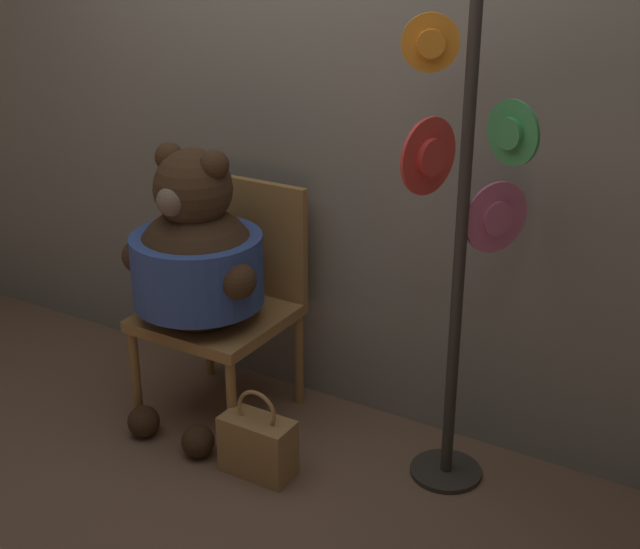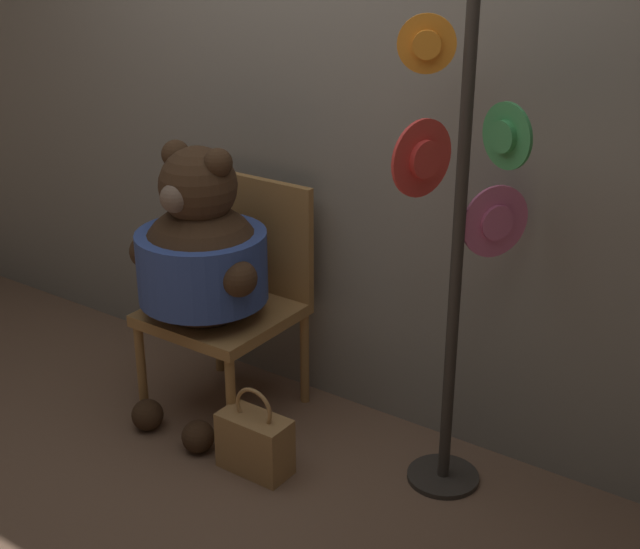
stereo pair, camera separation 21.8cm
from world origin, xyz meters
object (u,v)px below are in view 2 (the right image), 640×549
(hat_display_rack, at_px, (458,245))
(handbag_on_ground, at_px, (255,442))
(chair, at_px, (235,290))
(teddy_bear, at_px, (201,258))

(hat_display_rack, xyz_separation_m, handbag_on_ground, (-0.65, -0.35, -0.86))
(chair, distance_m, hat_display_rack, 1.14)
(chair, height_order, handbag_on_ground, chair)
(chair, bearing_deg, handbag_on_ground, -43.70)
(teddy_bear, distance_m, hat_display_rack, 1.10)
(chair, relative_size, teddy_bear, 0.82)
(handbag_on_ground, bearing_deg, hat_display_rack, 28.07)
(teddy_bear, relative_size, handbag_on_ground, 3.31)
(chair, xyz_separation_m, teddy_bear, (-0.02, -0.18, 0.20))
(chair, relative_size, handbag_on_ground, 2.72)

